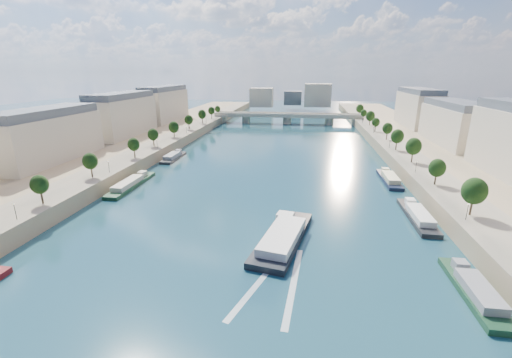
% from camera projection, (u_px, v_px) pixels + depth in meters
% --- Properties ---
extents(ground, '(700.00, 700.00, 0.00)m').
position_uv_depth(ground, '(269.00, 169.00, 141.28)').
color(ground, '#0C2E34').
rests_on(ground, ground).
extents(quay_left, '(44.00, 520.00, 5.00)m').
position_uv_depth(quay_left, '(106.00, 157.00, 150.29)').
color(quay_left, '#9E8460').
rests_on(quay_left, ground).
extents(quay_right, '(44.00, 520.00, 5.00)m').
position_uv_depth(quay_right, '(456.00, 170.00, 130.76)').
color(quay_right, '#9E8460').
rests_on(quay_right, ground).
extents(pave_left, '(14.00, 520.00, 0.10)m').
position_uv_depth(pave_left, '(138.00, 153.00, 147.49)').
color(pave_left, gray).
rests_on(pave_left, quay_left).
extents(pave_right, '(14.00, 520.00, 0.10)m').
position_uv_depth(pave_right, '(416.00, 162.00, 132.03)').
color(pave_right, gray).
rests_on(pave_right, quay_right).
extents(trees_left, '(4.80, 268.80, 8.26)m').
position_uv_depth(trees_left, '(143.00, 140.00, 147.48)').
color(trees_left, '#382B1E').
rests_on(trees_left, ground).
extents(trees_right, '(4.80, 268.80, 8.26)m').
position_uv_depth(trees_right, '(405.00, 143.00, 140.11)').
color(trees_right, '#382B1E').
rests_on(trees_right, ground).
extents(lamps_left, '(0.36, 200.36, 4.28)m').
position_uv_depth(lamps_left, '(136.00, 152.00, 136.62)').
color(lamps_left, black).
rests_on(lamps_left, ground).
extents(lamps_right, '(0.36, 200.36, 4.28)m').
position_uv_depth(lamps_right, '(401.00, 152.00, 136.54)').
color(lamps_right, black).
rests_on(lamps_right, ground).
extents(buildings_left, '(16.00, 226.00, 23.20)m').
position_uv_depth(buildings_left, '(91.00, 121.00, 159.19)').
color(buildings_left, beige).
rests_on(buildings_left, ground).
extents(buildings_right, '(16.00, 226.00, 23.20)m').
position_uv_depth(buildings_right, '(485.00, 130.00, 136.13)').
color(buildings_right, beige).
rests_on(buildings_right, ground).
extents(skyline, '(79.00, 42.00, 22.00)m').
position_uv_depth(skyline, '(296.00, 96.00, 343.69)').
color(skyline, beige).
rests_on(skyline, ground).
extents(bridge, '(112.00, 12.00, 8.15)m').
position_uv_depth(bridge, '(287.00, 117.00, 262.86)').
color(bridge, '#C1B79E').
rests_on(bridge, ground).
extents(tour_barge, '(14.02, 30.62, 4.01)m').
position_uv_depth(tour_barge, '(283.00, 237.00, 80.81)').
color(tour_barge, black).
rests_on(tour_barge, ground).
extents(wake, '(12.58, 26.02, 0.04)m').
position_uv_depth(wake, '(277.00, 282.00, 65.52)').
color(wake, silver).
rests_on(wake, ground).
extents(moored_barges_left, '(5.00, 156.56, 3.60)m').
position_uv_depth(moored_barges_left, '(80.00, 217.00, 92.73)').
color(moored_barges_left, '#1C223E').
rests_on(moored_barges_left, ground).
extents(moored_barges_right, '(5.00, 129.55, 3.60)m').
position_uv_depth(moored_barges_right, '(443.00, 250.00, 75.83)').
color(moored_barges_right, black).
rests_on(moored_barges_right, ground).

